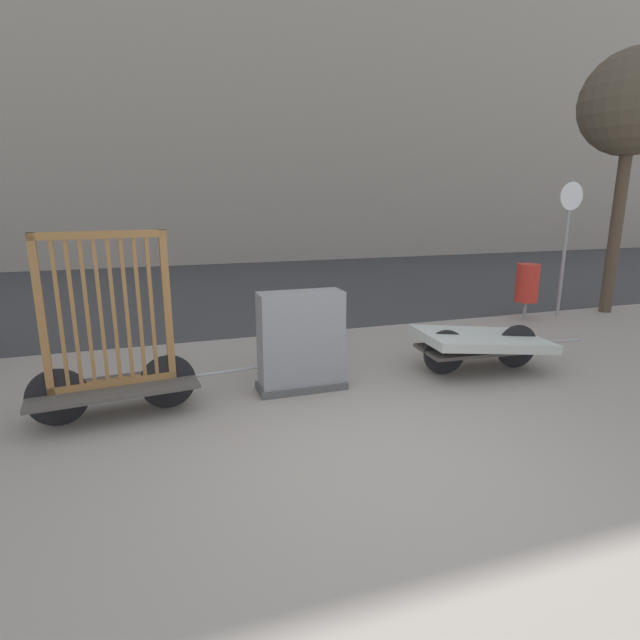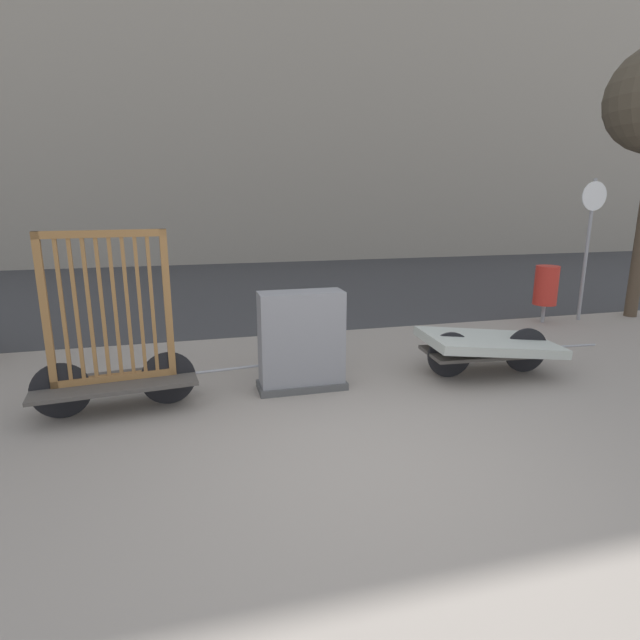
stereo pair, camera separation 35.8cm
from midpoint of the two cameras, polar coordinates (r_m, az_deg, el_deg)
ground_plane at (r=4.30m, az=5.06°, el=-16.03°), size 60.00×60.00×0.00m
road_strip at (r=12.70m, az=-11.34°, el=3.69°), size 56.00×9.57×0.01m
building_facade at (r=20.06m, az=-15.38°, el=29.21°), size 48.00×4.00×15.37m
bike_cart_with_bedframe at (r=5.38m, az=-24.41°, el=-3.83°), size 2.30×0.84×1.84m
bike_cart_with_mattress at (r=6.56m, az=16.60°, el=-2.40°), size 2.33×1.05×0.57m
utility_cabinet at (r=5.65m, az=-4.00°, el=-2.88°), size 1.01×0.41×1.14m
trash_bin at (r=9.69m, az=21.63°, el=3.92°), size 0.40×0.40×1.01m
sign_post at (r=10.10m, az=25.48°, el=9.16°), size 0.49×0.06×2.49m
street_tree at (r=11.04m, az=31.32°, el=20.20°), size 1.83×1.83×4.72m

